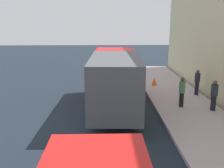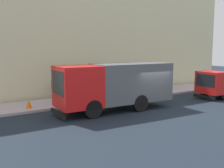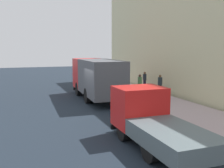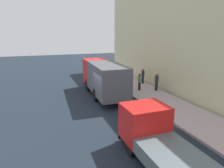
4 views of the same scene
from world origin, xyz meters
name	(u,v)px [view 1 (image 1 of 4)]	position (x,y,z in m)	size (l,w,h in m)	color
ground	(99,127)	(0.00, 0.00, 0.00)	(80.00, 80.00, 0.00)	#1C2530
sidewalk	(202,124)	(4.73, 0.00, 0.08)	(3.46, 30.00, 0.16)	#B5A0A6
large_utility_truck	(115,78)	(0.81, 2.35, 1.74)	(2.62, 7.88, 3.03)	red
pedestrian_walking	(214,95)	(5.89, 1.62, 1.01)	(0.46, 0.46, 1.61)	black
pedestrian_standing	(197,82)	(6.03, 4.55, 1.02)	(0.46, 0.46, 1.61)	black
pedestrian_third	(182,91)	(4.41, 2.27, 1.03)	(0.36, 0.36, 1.63)	black
traffic_cone_orange	(154,81)	(3.83, 7.07, 0.45)	(0.40, 0.40, 0.57)	orange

